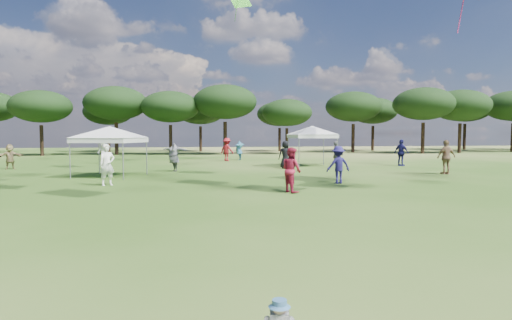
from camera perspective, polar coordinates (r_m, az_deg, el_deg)
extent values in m
cylinder|color=black|center=(48.87, -26.66, 2.34)|extent=(0.36, 0.36, 3.14)
ellipsoid|color=black|center=(48.94, -26.78, 6.39)|extent=(6.11, 6.11, 3.29)
cylinder|color=black|center=(48.68, -18.11, 2.73)|extent=(0.40, 0.40, 3.46)
ellipsoid|color=black|center=(48.78, -18.19, 7.20)|extent=(6.73, 6.73, 3.63)
cylinder|color=black|center=(46.92, -11.31, 2.65)|extent=(0.37, 0.37, 3.21)
ellipsoid|color=black|center=(47.00, -11.36, 6.96)|extent=(6.24, 6.24, 3.36)
cylinder|color=black|center=(46.58, -4.13, 2.92)|extent=(0.41, 0.41, 3.56)
ellipsoid|color=black|center=(46.70, -4.16, 7.73)|extent=(6.91, 6.91, 3.73)
cylinder|color=black|center=(47.99, 4.13, 2.53)|extent=(0.33, 0.33, 2.88)
ellipsoid|color=black|center=(48.04, 4.14, 6.32)|extent=(5.60, 5.60, 3.02)
cylinder|color=black|center=(52.96, 12.81, 2.85)|extent=(0.39, 0.39, 3.44)
ellipsoid|color=black|center=(53.06, 12.87, 6.94)|extent=(6.69, 6.69, 3.60)
cylinder|color=black|center=(52.42, 21.35, 2.74)|extent=(0.40, 0.40, 3.53)
ellipsoid|color=black|center=(52.52, 21.45, 6.99)|extent=(6.86, 6.86, 3.70)
cylinder|color=black|center=(55.37, 25.51, 2.64)|extent=(0.40, 0.40, 3.47)
ellipsoid|color=black|center=(55.46, 25.61, 6.58)|extent=(6.74, 6.74, 3.63)
cylinder|color=black|center=(62.14, 31.01, 2.58)|extent=(0.41, 0.41, 3.57)
cylinder|color=black|center=(56.43, -19.02, 2.62)|extent=(0.36, 0.36, 3.11)
ellipsoid|color=black|center=(56.49, -19.09, 6.09)|extent=(6.05, 6.05, 3.26)
cylinder|color=black|center=(54.78, -7.40, 2.80)|extent=(0.37, 0.37, 3.20)
ellipsoid|color=black|center=(54.85, -7.43, 6.48)|extent=(6.21, 6.21, 3.35)
cylinder|color=black|center=(54.79, 3.16, 2.72)|extent=(0.34, 0.34, 2.99)
ellipsoid|color=black|center=(54.84, 3.17, 6.16)|extent=(5.81, 5.81, 3.13)
cylinder|color=black|center=(59.17, 15.30, 2.82)|extent=(0.38, 0.38, 3.31)
ellipsoid|color=black|center=(59.25, 15.35, 6.34)|extent=(6.43, 6.43, 3.47)
cylinder|color=black|center=(66.28, 26.04, 2.79)|extent=(0.42, 0.42, 3.64)
ellipsoid|color=black|center=(66.37, 26.13, 6.24)|extent=(7.06, 7.06, 3.81)
cylinder|color=gray|center=(23.36, -23.57, 0.09)|extent=(0.06, 0.06, 1.99)
cylinder|color=gray|center=(21.97, -17.31, 0.02)|extent=(0.06, 0.06, 1.99)
cylinder|color=gray|center=(25.80, -20.18, 0.46)|extent=(0.06, 0.06, 1.99)
cylinder|color=gray|center=(24.54, -14.38, 0.42)|extent=(0.06, 0.06, 1.99)
cube|color=silver|center=(23.84, -18.90, 2.52)|extent=(3.77, 3.77, 0.25)
pyramid|color=silver|center=(23.84, -18.94, 4.26)|extent=(5.82, 5.82, 0.60)
cylinder|color=gray|center=(28.54, 5.74, 1.09)|extent=(0.06, 0.06, 2.14)
cylinder|color=gray|center=(29.42, 10.78, 1.12)|extent=(0.06, 0.06, 2.14)
cylinder|color=gray|center=(31.13, 4.32, 1.30)|extent=(0.06, 0.06, 2.14)
cylinder|color=gray|center=(31.95, 9.00, 1.33)|extent=(0.06, 0.06, 2.14)
cube|color=silver|center=(30.21, 7.48, 3.15)|extent=(2.96, 2.96, 0.25)
pyramid|color=silver|center=(30.21, 7.49, 4.53)|extent=(5.82, 5.82, 0.60)
cylinder|color=white|center=(4.96, 1.50, -20.49)|extent=(0.10, 0.21, 0.13)
cylinder|color=white|center=(4.97, 4.73, -20.46)|extent=(0.10, 0.21, 0.13)
sphere|color=#E0B293|center=(4.86, 3.14, -19.19)|extent=(0.15, 0.15, 0.15)
cone|color=teal|center=(4.84, 3.14, -18.82)|extent=(0.24, 0.24, 0.02)
cylinder|color=teal|center=(4.83, 3.14, -18.45)|extent=(0.16, 0.16, 0.06)
imported|color=#275B76|center=(36.81, -2.27, 1.29)|extent=(1.42, 2.08, 1.67)
imported|color=#89644B|center=(26.19, 24.03, 0.36)|extent=(1.17, 0.58, 1.93)
imported|color=navy|center=(19.84, 10.92, -0.65)|extent=(1.16, 0.73, 1.71)
imported|color=maroon|center=(35.50, -3.89, 1.40)|extent=(1.39, 1.37, 1.92)
imported|color=maroon|center=(16.62, 4.77, -1.32)|extent=(0.92, 1.03, 1.75)
imported|color=#323136|center=(32.52, 10.63, 0.97)|extent=(0.49, 0.67, 1.70)
imported|color=white|center=(19.84, -19.24, -0.60)|extent=(0.80, 0.71, 1.83)
imported|color=black|center=(27.87, 3.95, 0.71)|extent=(0.93, 0.65, 1.82)
imported|color=olive|center=(31.55, -29.97, 0.40)|extent=(1.56, 1.07, 1.62)
imported|color=white|center=(34.42, -19.77, 1.06)|extent=(1.05, 1.12, 1.83)
imported|color=#505156|center=(26.14, -10.88, 0.34)|extent=(1.85, 1.91, 1.70)
imported|color=#18164F|center=(31.72, 18.82, 0.93)|extent=(0.93, 1.18, 1.87)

